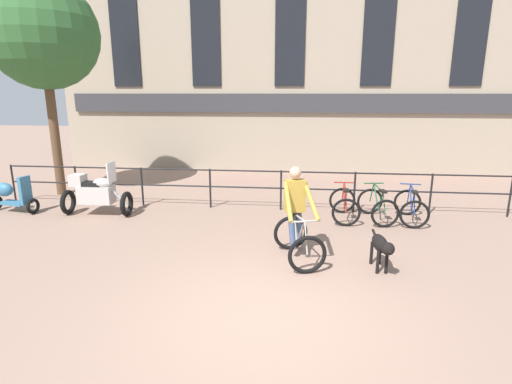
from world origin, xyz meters
The scene contains 11 objects.
ground_plane centered at (0.00, 0.00, 0.00)m, with size 60.00×60.00×0.00m, color #8E7060.
canal_railing centered at (0.00, 5.20, 0.71)m, with size 15.05×0.05×1.05m.
building_facade centered at (0.00, 10.99, 5.93)m, with size 18.00×0.72×11.92m.
cyclist_with_bike centered at (0.44, 2.10, 0.76)m, with size 0.98×1.31×1.70m.
dog centered at (1.89, 1.68, 0.46)m, with size 0.30×1.06×0.65m.
parked_motorcycle centered at (-4.57, 4.24, 0.56)m, with size 1.66×0.63×1.35m.
parked_bicycle_near_lamp centered at (1.56, 4.54, 0.36)m, with size 0.68×1.12×0.86m.
parked_bicycle_mid_left centered at (2.34, 4.54, 0.36)m, with size 0.83×1.20×0.86m.
parked_bicycle_mid_right centered at (3.12, 4.54, 0.36)m, with size 0.77×1.17×0.86m.
parked_scooter centered at (-6.85, 4.25, 0.46)m, with size 1.33×0.61×0.96m.
tree_canalside_left centered at (-6.70, 6.16, 4.56)m, with size 3.05×3.05×6.10m.
Camera 1 is at (0.46, -4.88, 3.00)m, focal length 28.00 mm.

